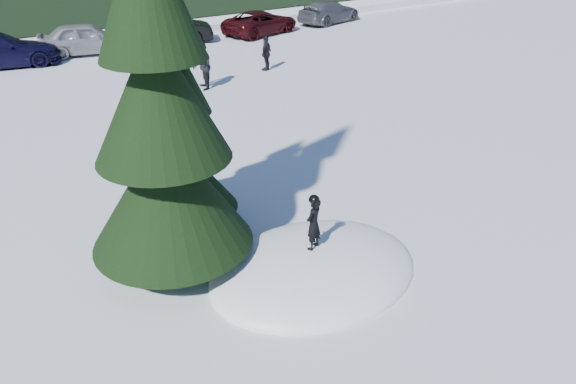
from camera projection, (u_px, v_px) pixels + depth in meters
ground at (314, 271)px, 11.40m from camera, size 200.00×200.00×0.00m
snow_mound at (314, 271)px, 11.40m from camera, size 4.48×3.52×0.96m
spruce_tall at (160, 112)px, 10.10m from camera, size 3.20×3.20×8.60m
spruce_short at (184, 139)px, 12.18m from camera, size 2.20×2.20×5.37m
child_skier at (314, 224)px, 11.05m from camera, size 0.48×0.41×1.12m
adult_0 at (202, 66)px, 22.01m from camera, size 0.93×1.07×1.87m
adult_1 at (266, 53)px, 24.61m from camera, size 0.94×0.81×1.51m
car_4 at (86, 38)px, 27.18m from camera, size 4.77×2.77×1.53m
car_5 at (169, 28)px, 29.49m from camera, size 4.73×3.11×1.47m
car_6 at (261, 22)px, 31.40m from camera, size 5.03×3.27×1.29m
car_7 at (329, 12)px, 34.31m from camera, size 4.84×2.84×1.32m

